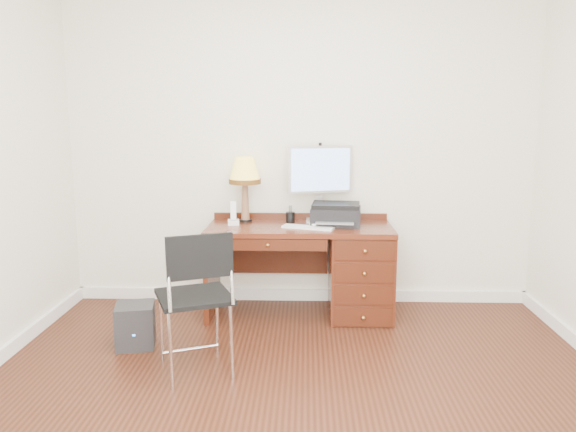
{
  "coord_description": "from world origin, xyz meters",
  "views": [
    {
      "loc": [
        0.05,
        -3.09,
        1.64
      ],
      "look_at": [
        -0.09,
        1.2,
        0.87
      ],
      "focal_mm": 35.0,
      "sensor_mm": 36.0,
      "label": 1
    }
  ],
  "objects_px": {
    "monitor": "(321,174)",
    "desk": "(339,266)",
    "leg_lamp": "(245,174)",
    "equipment_box": "(135,325)",
    "phone": "(233,218)",
    "chair": "(192,289)",
    "printer": "(336,214)"
  },
  "relations": [
    {
      "from": "printer",
      "to": "leg_lamp",
      "type": "height_order",
      "value": "leg_lamp"
    },
    {
      "from": "desk",
      "to": "equipment_box",
      "type": "distance_m",
      "value": 1.68
    },
    {
      "from": "printer",
      "to": "chair",
      "type": "bearing_deg",
      "value": -122.56
    },
    {
      "from": "phone",
      "to": "chair",
      "type": "xyz_separation_m",
      "value": [
        -0.11,
        -1.18,
        -0.23
      ]
    },
    {
      "from": "phone",
      "to": "chair",
      "type": "distance_m",
      "value": 1.21
    },
    {
      "from": "desk",
      "to": "equipment_box",
      "type": "height_order",
      "value": "desk"
    },
    {
      "from": "printer",
      "to": "leg_lamp",
      "type": "xyz_separation_m",
      "value": [
        -0.76,
        0.1,
        0.31
      ]
    },
    {
      "from": "printer",
      "to": "phone",
      "type": "distance_m",
      "value": 0.84
    },
    {
      "from": "desk",
      "to": "phone",
      "type": "height_order",
      "value": "phone"
    },
    {
      "from": "printer",
      "to": "chair",
      "type": "relative_size",
      "value": 0.45
    },
    {
      "from": "monitor",
      "to": "desk",
      "type": "bearing_deg",
      "value": -72.48
    },
    {
      "from": "leg_lamp",
      "to": "equipment_box",
      "type": "bearing_deg",
      "value": -128.92
    },
    {
      "from": "desk",
      "to": "leg_lamp",
      "type": "height_order",
      "value": "leg_lamp"
    },
    {
      "from": "monitor",
      "to": "leg_lamp",
      "type": "height_order",
      "value": "monitor"
    },
    {
      "from": "monitor",
      "to": "phone",
      "type": "height_order",
      "value": "monitor"
    },
    {
      "from": "leg_lamp",
      "to": "printer",
      "type": "bearing_deg",
      "value": -7.35
    },
    {
      "from": "monitor",
      "to": "chair",
      "type": "xyz_separation_m",
      "value": [
        -0.83,
        -1.39,
        -0.58
      ]
    },
    {
      "from": "desk",
      "to": "monitor",
      "type": "bearing_deg",
      "value": 123.1
    },
    {
      "from": "desk",
      "to": "printer",
      "type": "distance_m",
      "value": 0.43
    },
    {
      "from": "chair",
      "to": "leg_lamp",
      "type": "bearing_deg",
      "value": 58.92
    },
    {
      "from": "phone",
      "to": "monitor",
      "type": "bearing_deg",
      "value": 8.48
    },
    {
      "from": "desk",
      "to": "leg_lamp",
      "type": "distance_m",
      "value": 1.09
    },
    {
      "from": "leg_lamp",
      "to": "chair",
      "type": "distance_m",
      "value": 1.45
    },
    {
      "from": "leg_lamp",
      "to": "chair",
      "type": "xyz_separation_m",
      "value": [
        -0.2,
        -1.32,
        -0.58
      ]
    },
    {
      "from": "monitor",
      "to": "chair",
      "type": "distance_m",
      "value": 1.72
    },
    {
      "from": "printer",
      "to": "phone",
      "type": "xyz_separation_m",
      "value": [
        -0.84,
        -0.04,
        -0.03
      ]
    },
    {
      "from": "printer",
      "to": "equipment_box",
      "type": "distance_m",
      "value": 1.79
    },
    {
      "from": "printer",
      "to": "phone",
      "type": "relative_size",
      "value": 2.21
    },
    {
      "from": "desk",
      "to": "equipment_box",
      "type": "xyz_separation_m",
      "value": [
        -1.49,
        -0.72,
        -0.26
      ]
    },
    {
      "from": "phone",
      "to": "equipment_box",
      "type": "xyz_separation_m",
      "value": [
        -0.62,
        -0.74,
        -0.65
      ]
    },
    {
      "from": "chair",
      "to": "equipment_box",
      "type": "xyz_separation_m",
      "value": [
        -0.51,
        0.45,
        -0.42
      ]
    },
    {
      "from": "phone",
      "to": "desk",
      "type": "bearing_deg",
      "value": -8.76
    }
  ]
}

